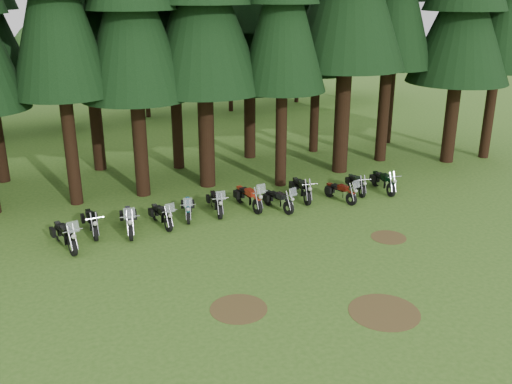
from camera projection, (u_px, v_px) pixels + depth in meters
ground at (294, 264)px, 20.50m from camera, size 120.00×120.00×0.00m
pine_back_4 at (249, 10)px, 30.64m from camera, size 4.94×4.94×13.78m
decid_3 at (62, 63)px, 38.74m from camera, size 6.12×5.95×7.65m
decid_4 at (149, 59)px, 42.23m from camera, size 5.93×5.76×7.41m
decid_5 at (235, 31)px, 43.66m from camera, size 8.45×8.21×10.56m
decid_6 at (302, 40)px, 47.65m from camera, size 7.06×6.86×8.82m
decid_7 at (351, 26)px, 48.92m from camera, size 8.44×8.20×10.55m
dirt_patch_0 at (239, 309)px, 17.63m from camera, size 1.80×1.80×0.01m
dirt_patch_1 at (389, 237)px, 22.66m from camera, size 1.40×1.40×0.01m
dirt_patch_2 at (384, 312)px, 17.45m from camera, size 2.20×2.20×0.01m
motorcycle_0 at (65, 236)px, 21.58m from camera, size 0.75×2.32×1.46m
motorcycle_1 at (92, 223)px, 22.89m from camera, size 0.30×2.17×0.88m
motorcycle_2 at (129, 221)px, 22.96m from camera, size 0.65×2.36×1.48m
motorcycle_3 at (162, 216)px, 23.64m from camera, size 0.52×2.08×1.31m
motorcycle_4 at (188, 209)px, 24.45m from camera, size 0.80×1.97×1.25m
motorcycle_5 at (216, 203)px, 25.00m from camera, size 0.60×2.17×1.36m
motorcycle_6 at (249, 198)px, 25.51m from camera, size 0.54×2.33×1.46m
motorcycle_7 at (278, 201)px, 25.34m from camera, size 0.72×2.07×1.30m
motorcycle_8 at (301, 190)px, 26.60m from camera, size 0.47×2.27×0.93m
motorcycle_9 at (341, 192)px, 26.38m from camera, size 0.72×2.02×1.27m
motorcycle_10 at (356, 184)px, 27.49m from camera, size 0.51×1.99×0.82m
motorcycle_11 at (383, 182)px, 27.66m from camera, size 0.44×2.21×0.90m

